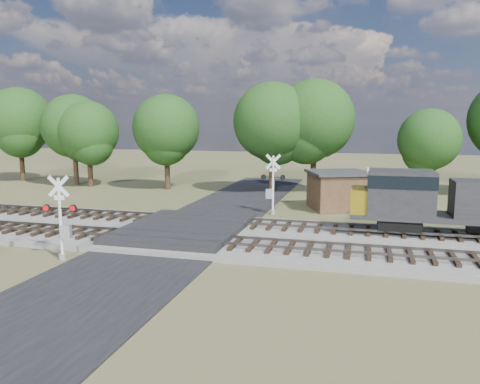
# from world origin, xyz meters

# --- Properties ---
(ground) EXTENTS (160.00, 160.00, 0.00)m
(ground) POSITION_xyz_m (0.00, 0.00, 0.00)
(ground) COLOR #47512B
(ground) RESTS_ON ground
(ballast_bed) EXTENTS (140.00, 10.00, 0.30)m
(ballast_bed) POSITION_xyz_m (10.00, 0.50, 0.15)
(ballast_bed) COLOR gray
(ballast_bed) RESTS_ON ground
(road) EXTENTS (7.00, 60.00, 0.08)m
(road) POSITION_xyz_m (0.00, 0.00, 0.04)
(road) COLOR black
(road) RESTS_ON ground
(crossing_panel) EXTENTS (7.00, 9.00, 0.62)m
(crossing_panel) POSITION_xyz_m (0.00, 0.50, 0.32)
(crossing_panel) COLOR #262628
(crossing_panel) RESTS_ON ground
(track_near) EXTENTS (140.00, 2.60, 0.33)m
(track_near) POSITION_xyz_m (3.12, -2.00, 0.41)
(track_near) COLOR black
(track_near) RESTS_ON ballast_bed
(track_far) EXTENTS (140.00, 2.60, 0.33)m
(track_far) POSITION_xyz_m (3.12, 3.00, 0.41)
(track_far) COLOR black
(track_far) RESTS_ON ballast_bed
(crossing_signal_near) EXTENTS (1.72, 0.47, 4.32)m
(crossing_signal_near) POSITION_xyz_m (-3.94, -5.97, 1.80)
(crossing_signal_near) COLOR silver
(crossing_signal_near) RESTS_ON ground
(crossing_signal_far) EXTENTS (1.84, 0.41, 4.56)m
(crossing_signal_far) POSITION_xyz_m (3.94, 8.41, 1.89)
(crossing_signal_far) COLOR silver
(crossing_signal_far) RESTS_ON ground
(equipment_shed) EXTENTS (5.81, 5.81, 3.05)m
(equipment_shed) POSITION_xyz_m (8.67, 11.77, 1.54)
(equipment_shed) COLOR #462B1E
(equipment_shed) RESTS_ON ground
(treeline) EXTENTS (77.59, 11.19, 11.04)m
(treeline) POSITION_xyz_m (6.68, 20.32, 6.60)
(treeline) COLOR black
(treeline) RESTS_ON ground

